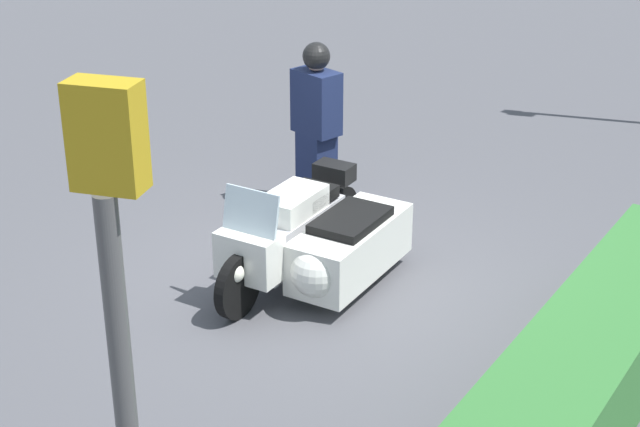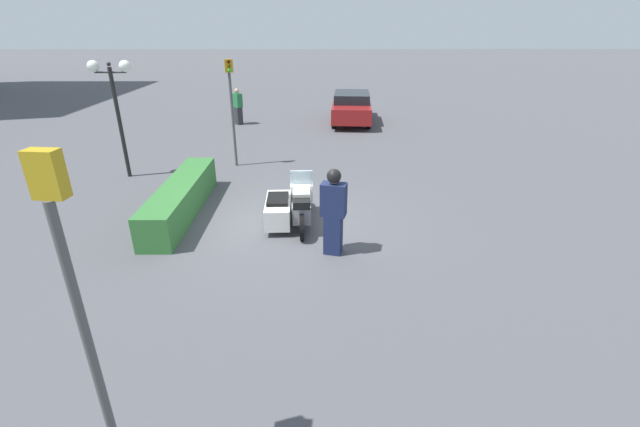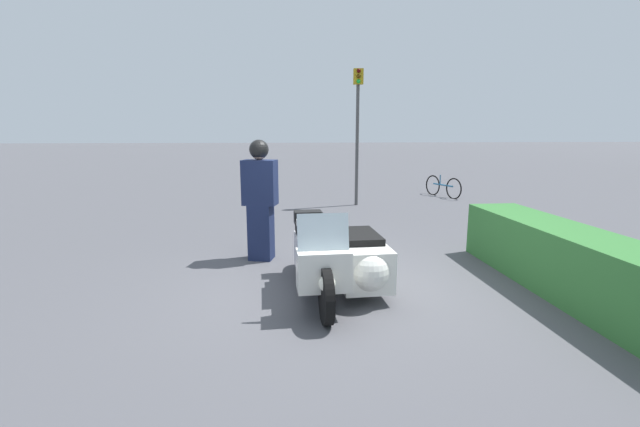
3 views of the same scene
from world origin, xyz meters
TOP-DOWN VIEW (x-y plane):
  - ground_plane at (0.00, 0.00)m, footprint 160.00×160.00m
  - police_motorcycle at (0.13, -0.04)m, footprint 2.43×1.15m
  - officer_rider at (-1.43, -1.06)m, footprint 0.43×0.58m
  - hedge_bush_curbside at (0.74, 2.79)m, footprint 4.49×0.79m
  - traffic_light_far at (-6.35, 1.42)m, footprint 0.23×0.27m
  - bicycle_parked at (-7.63, 4.42)m, footprint 1.53×0.58m

SIDE VIEW (x-z plane):
  - ground_plane at x=0.00m, z-range 0.00..0.00m
  - bicycle_parked at x=-7.63m, z-range -0.03..0.66m
  - hedge_bush_curbside at x=0.74m, z-range 0.00..0.82m
  - police_motorcycle at x=0.13m, z-range -0.12..1.02m
  - officer_rider at x=-1.43m, z-range 0.05..1.94m
  - traffic_light_far at x=-6.35m, z-range 0.55..4.19m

